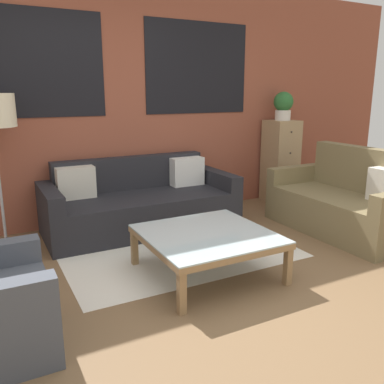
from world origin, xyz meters
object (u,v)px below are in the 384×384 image
Objects in this scene: couch_dark at (141,204)px; coffee_table at (207,238)px; potted_plant at (283,105)px; settee_vintage at (345,204)px; drawer_cabinet at (280,161)px.

couch_dark reaches higher than coffee_table.
couch_dark is 5.55× the size of potted_plant.
potted_plant is at bearing 5.64° from couch_dark.
coffee_table is (-1.90, -0.24, 0.01)m from settee_vintage.
coffee_table is at bearing -87.35° from couch_dark.
potted_plant is (0.21, 1.37, 1.03)m from settee_vintage.
drawer_cabinet reaches higher than coffee_table.
couch_dark is 2.06× the size of coffee_table.
potted_plant reaches higher than coffee_table.
drawer_cabinet is (0.21, 1.37, 0.26)m from settee_vintage.
coffee_table is at bearing -142.64° from potted_plant.
settee_vintage is 1.56× the size of coffee_table.
drawer_cabinet is 2.97× the size of potted_plant.
drawer_cabinet is (2.17, 0.21, 0.29)m from couch_dark.
settee_vintage is at bearing -30.47° from couch_dark.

